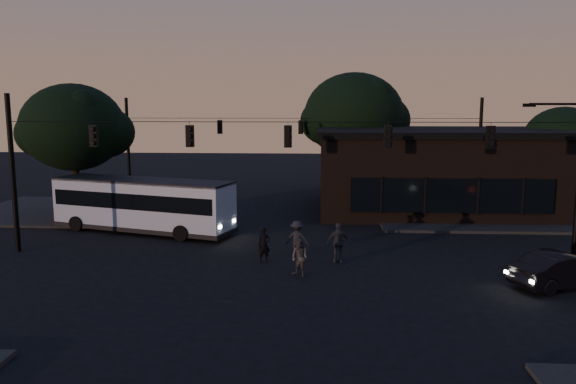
# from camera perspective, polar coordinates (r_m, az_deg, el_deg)

# --- Properties ---
(ground) EXTENTS (120.00, 120.00, 0.00)m
(ground) POSITION_cam_1_polar(r_m,az_deg,el_deg) (22.58, -0.60, -9.11)
(ground) COLOR black
(ground) RESTS_ON ground
(sidewalk_far_right) EXTENTS (14.00, 10.00, 0.15)m
(sidewalk_far_right) POSITION_cam_1_polar(r_m,az_deg,el_deg) (37.59, 19.54, -2.24)
(sidewalk_far_right) COLOR black
(sidewalk_far_right) RESTS_ON ground
(sidewalk_far_left) EXTENTS (14.00, 10.00, 0.15)m
(sidewalk_far_left) POSITION_cam_1_polar(r_m,az_deg,el_deg) (39.27, -19.95, -1.80)
(sidewalk_far_left) COLOR black
(sidewalk_far_left) RESTS_ON ground
(building) EXTENTS (15.40, 10.41, 5.40)m
(building) POSITION_cam_1_polar(r_m,az_deg,el_deg) (38.38, 14.63, 2.18)
(building) COLOR black
(building) RESTS_ON ground
(tree_behind) EXTENTS (7.60, 7.60, 9.43)m
(tree_behind) POSITION_cam_1_polar(r_m,az_deg,el_deg) (43.51, 6.72, 7.76)
(tree_behind) COLOR black
(tree_behind) RESTS_ON ground
(tree_right) EXTENTS (5.20, 5.20, 6.86)m
(tree_right) POSITION_cam_1_polar(r_m,az_deg,el_deg) (42.81, 26.13, 4.82)
(tree_right) COLOR black
(tree_right) RESTS_ON ground
(tree_left) EXTENTS (6.40, 6.40, 8.30)m
(tree_left) POSITION_cam_1_polar(r_m,az_deg,el_deg) (37.78, -20.98, 6.14)
(tree_left) COLOR black
(tree_left) RESTS_ON ground
(signal_rig_near) EXTENTS (26.24, 0.30, 7.50)m
(signal_rig_near) POSITION_cam_1_polar(r_m,az_deg,el_deg) (25.59, 0.00, 3.20)
(signal_rig_near) COLOR black
(signal_rig_near) RESTS_ON ground
(signal_rig_far) EXTENTS (26.24, 0.30, 7.50)m
(signal_rig_far) POSITION_cam_1_polar(r_m,az_deg,el_deg) (41.55, 1.30, 5.02)
(signal_rig_far) COLOR black
(signal_rig_far) RESTS_ON ground
(bus) EXTENTS (10.68, 5.43, 2.94)m
(bus) POSITION_cam_1_polar(r_m,az_deg,el_deg) (31.87, -14.55, -1.05)
(bus) COLOR #93A3BB
(bus) RESTS_ON ground
(car) EXTENTS (4.47, 3.06, 1.40)m
(car) POSITION_cam_1_polar(r_m,az_deg,el_deg) (24.20, 26.20, -7.08)
(car) COLOR black
(car) RESTS_ON ground
(pedestrian_a) EXTENTS (0.68, 0.57, 1.60)m
(pedestrian_a) POSITION_cam_1_polar(r_m,az_deg,el_deg) (25.07, -2.47, -5.40)
(pedestrian_a) COLOR black
(pedestrian_a) RESTS_ON ground
(pedestrian_b) EXTENTS (0.97, 0.93, 1.57)m
(pedestrian_b) POSITION_cam_1_polar(r_m,az_deg,el_deg) (23.09, 1.19, -6.68)
(pedestrian_b) COLOR #3C3836
(pedestrian_b) RESTS_ON ground
(pedestrian_c) EXTENTS (1.10, 0.54, 1.81)m
(pedestrian_c) POSITION_cam_1_polar(r_m,az_deg,el_deg) (25.12, 5.16, -5.14)
(pedestrian_c) COLOR #272830
(pedestrian_c) RESTS_ON ground
(pedestrian_d) EXTENTS (1.11, 0.67, 1.69)m
(pedestrian_d) POSITION_cam_1_polar(r_m,az_deg,el_deg) (25.98, 0.92, -4.78)
(pedestrian_d) COLOR black
(pedestrian_d) RESTS_ON ground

